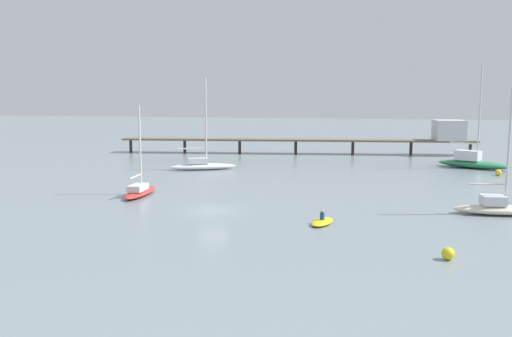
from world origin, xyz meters
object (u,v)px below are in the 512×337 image
Objects in this scene: sailboat_red at (140,190)px; dinghy_yellow at (322,221)px; mooring_buoy_inner at (498,173)px; mooring_buoy_mid at (448,254)px; sailboat_white at (202,164)px; sailboat_cream at (499,207)px; pier at (375,135)px; sailboat_green at (472,161)px.

dinghy_yellow is (19.06, -7.84, -0.37)m from sailboat_red.
mooring_buoy_mid is at bearing -105.65° from mooring_buoy_inner.
mooring_buoy_inner is (37.97, 3.09, -0.37)m from sailboat_white.
mooring_buoy_inner is 1.00× the size of mooring_buoy_mid.
sailboat_white reaches higher than dinghy_yellow.
pier is at bearing 103.04° from sailboat_cream.
mooring_buoy_mid is at bearing -29.06° from sailboat_red.
sailboat_white is at bearing 89.90° from sailboat_red.
sailboat_white reaches higher than sailboat_red.
pier is 17.98× the size of dinghy_yellow.
sailboat_red is at bearing 157.64° from dinghy_yellow.
sailboat_white is (-22.73, -24.63, -2.58)m from pier.
sailboat_cream is (-2.78, -30.46, -0.28)m from sailboat_green.
sailboat_cream is 15.25m from mooring_buoy_mid.
pier is at bearing 85.91° from dinghy_yellow.
sailboat_green is at bearing 39.18° from sailboat_red.
mooring_buoy_inner is at bearing 78.53° from sailboat_cream.
dinghy_yellow reaches higher than mooring_buoy_inner.
mooring_buoy_mid is at bearing -112.25° from sailboat_cream.
mooring_buoy_mid is at bearing -51.63° from sailboat_white.
pier is 49.61m from sailboat_red.
mooring_buoy_mid is (4.68, -59.24, -2.95)m from pier.
sailboat_white is (0.03, 19.37, 0.19)m from sailboat_red.
sailboat_cream is 15.67m from dinghy_yellow.
dinghy_yellow is (-16.93, -37.17, -0.74)m from sailboat_green.
sailboat_green is 4.20× the size of dinghy_yellow.
sailboat_cream is at bearing 67.75° from mooring_buoy_mid.
sailboat_cream reaches higher than mooring_buoy_mid.
sailboat_white is 44.15m from mooring_buoy_mid.
sailboat_cream is (33.21, -1.13, 0.09)m from sailboat_red.
sailboat_red is at bearing 178.05° from sailboat_cream.
mooring_buoy_inner is at bearing -54.71° from pier.
pier is 52.07m from dinghy_yellow.
sailboat_red is 11.47× the size of mooring_buoy_mid.
pier is 77.91× the size of mooring_buoy_inner.
pier is 5.77× the size of sailboat_cream.
sailboat_red is at bearing -117.35° from pier.
mooring_buoy_inner is at bearing 57.99° from dinghy_yellow.
dinghy_yellow is 35.74m from mooring_buoy_inner.
dinghy_yellow is at bearing -55.04° from sailboat_white.
sailboat_white is (-35.96, -9.96, -0.19)m from sailboat_green.
mooring_buoy_inner is (2.01, -6.87, -0.56)m from sailboat_green.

